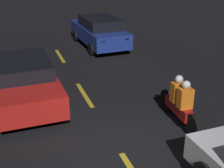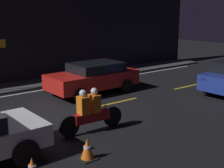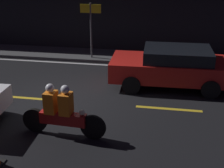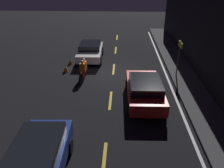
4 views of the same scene
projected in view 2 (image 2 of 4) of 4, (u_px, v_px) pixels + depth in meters
name	position (u px, v px, depth m)	size (l,w,h in m)	color
ground_plane	(40.00, 120.00, 10.89)	(56.00, 56.00, 0.00)	black
lane_dash_c	(12.00, 126.00, 10.30)	(2.00, 0.14, 0.01)	gold
lane_dash_d	(118.00, 102.00, 12.98)	(2.00, 0.14, 0.01)	gold
lane_dash_e	(188.00, 86.00, 15.66)	(2.00, 0.14, 0.01)	gold
lane_solid_kerb	(3.00, 96.00, 13.80)	(25.20, 0.14, 0.01)	silver
taxi_red	(93.00, 77.00, 14.29)	(4.20, 2.07, 1.39)	red
motorcycle	(90.00, 112.00, 9.68)	(2.24, 0.40, 1.40)	black
traffic_cone_near	(32.00, 168.00, 7.07)	(0.42, 0.42, 0.50)	black
traffic_cone_mid	(87.00, 149.00, 7.95)	(0.44, 0.44, 0.57)	black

